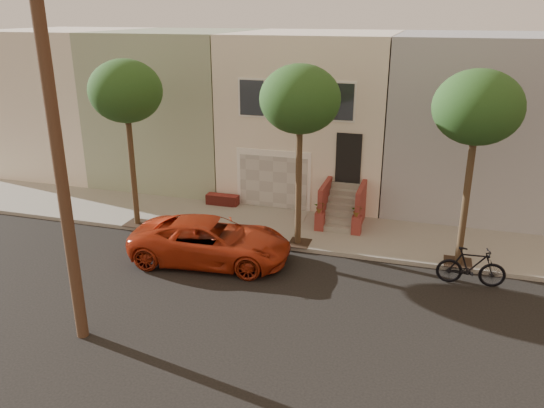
% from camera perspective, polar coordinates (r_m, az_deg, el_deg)
% --- Properties ---
extents(ground, '(90.00, 90.00, 0.00)m').
position_cam_1_polar(ground, '(16.41, -4.14, -9.50)').
color(ground, black).
rests_on(ground, ground).
extents(sidewalk, '(40.00, 3.70, 0.15)m').
position_cam_1_polar(sidewalk, '(20.96, 1.05, -2.46)').
color(sidewalk, gray).
rests_on(sidewalk, ground).
extents(house_row, '(33.10, 11.70, 7.00)m').
position_cam_1_polar(house_row, '(25.44, 4.76, 9.85)').
color(house_row, silver).
rests_on(house_row, sidewalk).
extents(tree_left, '(2.70, 2.57, 6.30)m').
position_cam_1_polar(tree_left, '(20.49, -15.30, 11.38)').
color(tree_left, '#2D2116').
rests_on(tree_left, sidewalk).
extents(tree_mid, '(2.70, 2.57, 6.30)m').
position_cam_1_polar(tree_mid, '(17.95, 2.99, 10.93)').
color(tree_mid, '#2D2116').
rests_on(tree_mid, sidewalk).
extents(tree_right, '(2.70, 2.57, 6.30)m').
position_cam_1_polar(tree_right, '(17.48, 21.01, 9.43)').
color(tree_right, '#2D2116').
rests_on(tree_right, sidewalk).
extents(pickup_truck, '(5.58, 2.99, 1.49)m').
position_cam_1_polar(pickup_truck, '(18.18, -6.49, -3.91)').
color(pickup_truck, '#AC2F14').
rests_on(pickup_truck, ground).
extents(motorcycle, '(2.09, 0.69, 1.24)m').
position_cam_1_polar(motorcycle, '(17.69, 20.41, -6.25)').
color(motorcycle, black).
rests_on(motorcycle, ground).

